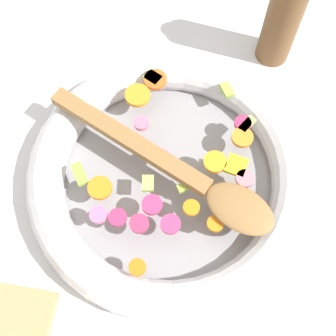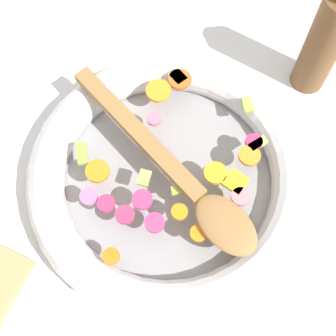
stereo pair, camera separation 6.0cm
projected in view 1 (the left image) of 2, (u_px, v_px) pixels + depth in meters
The scene contains 5 objects.
ground_plane at pixel (168, 182), 0.65m from camera, with size 4.00×4.00×0.00m, color silver.
skillet at pixel (168, 176), 0.63m from camera, with size 0.38×0.38×0.05m.
chopped_vegetables at pixel (171, 161), 0.60m from camera, with size 0.24×0.30×0.01m.
wooden_spoon at pixel (182, 172), 0.58m from camera, with size 0.32×0.17×0.01m.
pepper_mill at pixel (285, 13), 0.65m from camera, with size 0.05×0.05×0.20m.
Camera 1 is at (-0.04, 0.23, 0.60)m, focal length 50.00 mm.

